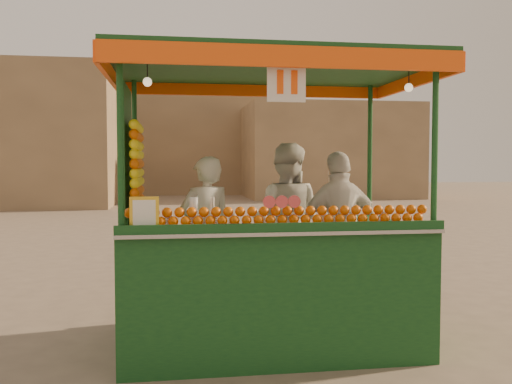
{
  "coord_description": "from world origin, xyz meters",
  "views": [
    {
      "loc": [
        -1.37,
        -5.33,
        1.85
      ],
      "look_at": [
        -0.56,
        0.1,
        1.57
      ],
      "focal_mm": 38.38,
      "sensor_mm": 36.0,
      "label": 1
    }
  ],
  "objects": [
    {
      "name": "vendor_middle",
      "position": [
        -0.14,
        0.68,
        1.21
      ],
      "size": [
        1.02,
        0.91,
        1.74
      ],
      "rotation": [
        0.0,
        0.0,
        2.79
      ],
      "color": "silver",
      "rests_on": "ground"
    },
    {
      "name": "vendor_right",
      "position": [
        0.36,
        0.26,
        1.16
      ],
      "size": [
        1.01,
        0.54,
        1.65
      ],
      "rotation": [
        0.0,
        0.0,
        3.29
      ],
      "color": "silver",
      "rests_on": "ground"
    },
    {
      "name": "building_right",
      "position": [
        7.0,
        24.0,
        2.5
      ],
      "size": [
        9.0,
        6.0,
        5.0
      ],
      "primitive_type": "cube",
      "color": "#9A7C58",
      "rests_on": "ground"
    },
    {
      "name": "juice_cart",
      "position": [
        -0.51,
        0.05,
        0.93
      ],
      "size": [
        3.17,
        2.05,
        2.88
      ],
      "color": "#103D19",
      "rests_on": "ground"
    },
    {
      "name": "building_center",
      "position": [
        -2.0,
        30.0,
        3.5
      ],
      "size": [
        14.0,
        7.0,
        7.0
      ],
      "primitive_type": "cube",
      "color": "#9A7C58",
      "rests_on": "ground"
    },
    {
      "name": "ground",
      "position": [
        0.0,
        0.0,
        0.0
      ],
      "size": [
        90.0,
        90.0,
        0.0
      ],
      "primitive_type": "plane",
      "color": "brown",
      "rests_on": "ground"
    },
    {
      "name": "vendor_left",
      "position": [
        -1.05,
        0.45,
        1.13
      ],
      "size": [
        0.67,
        0.55,
        1.59
      ],
      "rotation": [
        0.0,
        0.0,
        3.47
      ],
      "color": "silver",
      "rests_on": "ground"
    }
  ]
}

